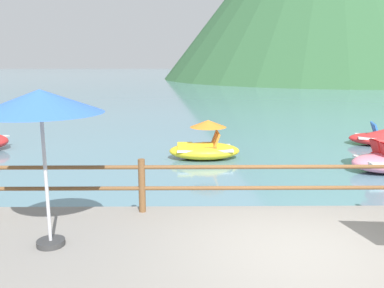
{
  "coord_description": "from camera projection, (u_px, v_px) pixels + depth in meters",
  "views": [
    {
      "loc": [
        -1.58,
        -5.23,
        3.02
      ],
      "look_at": [
        -1.47,
        5.0,
        0.9
      ],
      "focal_mm": 38.04,
      "sensor_mm": 36.0,
      "label": 1
    }
  ],
  "objects": [
    {
      "name": "ground_plane",
      "position": [
        202.0,
        88.0,
        44.92
      ],
      "size": [
        200.0,
        200.0,
        0.0
      ],
      "primitive_type": "plane",
      "color": "slate"
    },
    {
      "name": "dock_railing",
      "position": [
        278.0,
        179.0,
        7.07
      ],
      "size": [
        23.92,
        0.12,
        0.95
      ],
      "color": "brown",
      "rests_on": "promenade_dock"
    },
    {
      "name": "beach_umbrella",
      "position": [
        40.0,
        104.0,
        5.45
      ],
      "size": [
        1.7,
        1.7,
        2.24
      ],
      "color": "#B2B2B7",
      "rests_on": "promenade_dock"
    },
    {
      "name": "pedal_boat_2",
      "position": [
        205.0,
        146.0,
        12.58
      ],
      "size": [
        2.21,
        1.25,
        1.22
      ],
      "color": "yellow",
      "rests_on": "ground"
    }
  ]
}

